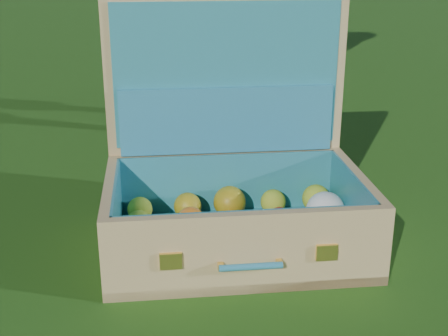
# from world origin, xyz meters

# --- Properties ---
(ground) EXTENTS (60.00, 60.00, 0.00)m
(ground) POSITION_xyz_m (0.00, 0.00, 0.00)
(ground) COLOR #215114
(ground) RESTS_ON ground
(suitcase) EXTENTS (0.69, 0.58, 0.58)m
(suitcase) POSITION_xyz_m (0.04, 0.01, 0.16)
(suitcase) COLOR #DBB576
(suitcase) RESTS_ON ground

